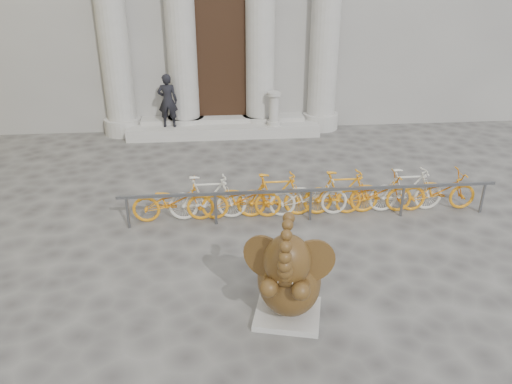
{
  "coord_description": "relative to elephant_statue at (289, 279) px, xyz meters",
  "views": [
    {
      "loc": [
        -0.38,
        -5.9,
        5.02
      ],
      "look_at": [
        0.4,
        2.55,
        1.1
      ],
      "focal_mm": 35.0,
      "sensor_mm": 36.0,
      "label": 1
    }
  ],
  "objects": [
    {
      "name": "ground",
      "position": [
        -0.67,
        -0.24,
        -0.72
      ],
      "size": [
        80.0,
        80.0,
        0.0
      ],
      "primitive_type": "plane",
      "color": "#474442",
      "rests_on": "ground"
    },
    {
      "name": "entrance_steps",
      "position": [
        -0.67,
        9.16,
        -0.54
      ],
      "size": [
        6.0,
        1.2,
        0.36
      ],
      "primitive_type": "cube",
      "color": "#A8A59E",
      "rests_on": "ground"
    },
    {
      "name": "elephant_statue",
      "position": [
        0.0,
        0.0,
        0.0
      ],
      "size": [
        1.29,
        1.56,
        1.98
      ],
      "rotation": [
        0.0,
        0.0,
        -0.25
      ],
      "color": "#A8A59E",
      "rests_on": "ground"
    },
    {
      "name": "bike_rack",
      "position": [
        0.96,
        3.41,
        -0.22
      ],
      "size": [
        8.0,
        0.53,
        1.0
      ],
      "color": "slate",
      "rests_on": "ground"
    },
    {
      "name": "pedestrian",
      "position": [
        -2.36,
        9.0,
        0.46
      ],
      "size": [
        0.62,
        0.43,
        1.64
      ],
      "primitive_type": "imported",
      "rotation": [
        0.0,
        0.0,
        3.08
      ],
      "color": "black",
      "rests_on": "entrance_steps"
    },
    {
      "name": "balustrade_post",
      "position": [
        0.89,
        8.86,
        0.12
      ],
      "size": [
        0.43,
        0.43,
        1.04
      ],
      "color": "#A8A59E",
      "rests_on": "entrance_steps"
    }
  ]
}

